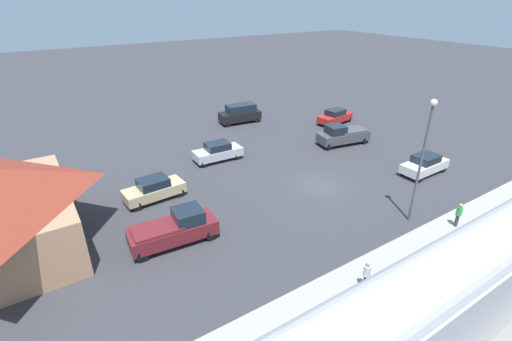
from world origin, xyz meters
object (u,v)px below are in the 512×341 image
Objects in this scene: sedan_red at (335,116)px; sedan_silver at (218,151)px; sedan_tan at (154,189)px; light_pole_near_platform at (424,149)px; pedestrian_waiting_far at (367,273)px; suv_black at (240,113)px; pedestrian_on_platform at (459,213)px; sedan_white at (425,164)px; pickup_charcoal at (343,135)px; pickup_maroon at (175,229)px.

sedan_silver is at bearing 96.52° from sedan_red.
light_pole_near_platform is (-12.32, -13.84, 4.41)m from sedan_tan.
pedestrian_waiting_far is at bearing 139.32° from sedan_red.
sedan_tan is at bearing 129.50° from suv_black.
pedestrian_on_platform is 0.38× the size of sedan_white.
suv_black reaches higher than pedestrian_on_platform.
pedestrian_on_platform is at bearing 162.72° from pickup_charcoal.
sedan_tan is at bearing 91.24° from pickup_charcoal.
sedan_silver is at bearing 138.51° from suv_black.
pickup_charcoal is 20.08m from sedan_tan.
pedestrian_waiting_far is 16.52m from sedan_tan.
pickup_maroon is at bearing 35.07° from pedestrian_waiting_far.
pedestrian_waiting_far is at bearing 114.87° from sedan_white.
sedan_red is 1.02× the size of sedan_tan.
pedestrian_waiting_far is (-0.67, 9.40, 0.00)m from pedestrian_on_platform.
sedan_tan is at bearing -6.57° from pickup_maroon.
pedestrian_waiting_far is 0.30× the size of pickup_charcoal.
light_pole_near_platform reaches higher than sedan_silver.
pickup_charcoal is 14.82m from light_pole_near_platform.
sedan_white is (7.01, -15.12, -0.40)m from pedestrian_waiting_far.
pedestrian_on_platform is at bearing -156.86° from sedan_silver.
pedestrian_waiting_far is 0.38× the size of sedan_white.
pickup_charcoal and pickup_maroon have the same top height.
suv_black reaches higher than sedan_red.
light_pole_near_platform is at bearing -131.68° from sedan_tan.
pedestrian_on_platform is at bearing -133.82° from sedan_tan.
sedan_white is 21.90m from pickup_maroon.
sedan_white is 21.55m from suv_black.
sedan_silver is at bearing 23.14° from pedestrian_on_platform.
sedan_silver is (-1.91, 16.71, 0.00)m from sedan_red.
light_pole_near_platform is (-18.07, 10.29, 4.41)m from sedan_red.
sedan_red is at bearing -23.19° from pedestrian_on_platform.
sedan_silver and sedan_tan have the same top height.
light_pole_near_platform is at bearing 118.52° from sedan_white.
pickup_charcoal reaches higher than sedan_tan.
pickup_maroon is at bearing 66.31° from light_pole_near_platform.
pedestrian_waiting_far is 0.36× the size of sedan_red.
pickup_charcoal is 8.88m from sedan_white.
sedan_tan is (-0.43, 20.07, -0.15)m from pickup_charcoal.
light_pole_near_platform reaches higher than pedestrian_waiting_far.
pickup_charcoal is 1.25× the size of sedan_white.
pedestrian_on_platform is at bearing -85.94° from pedestrian_waiting_far.
pedestrian_waiting_far is 0.20× the size of light_pole_near_platform.
pedestrian_on_platform is at bearing 156.81° from sedan_red.
sedan_tan is at bearing 117.35° from sedan_silver.
pickup_charcoal is 13.11m from sedan_silver.
pickup_charcoal is 1.24× the size of sedan_silver.
sedan_white is at bearing -163.21° from suv_black.
pickup_maroon is at bearing 140.38° from sedan_silver.
suv_black reaches higher than pickup_maroon.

